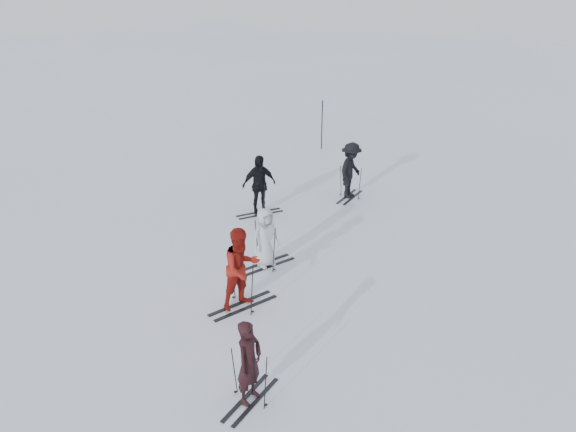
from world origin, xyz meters
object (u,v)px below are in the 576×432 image
Objects in this scene: skier_near_dark at (249,364)px; skier_uphill_far at (351,171)px; piste_marker at (322,125)px; skier_uphill_left at (259,186)px; skier_red at (242,269)px; skier_grey at (265,238)px.

skier_uphill_far is at bearing 14.51° from skier_near_dark.
skier_uphill_left is at bearing -72.64° from piste_marker.
skier_grey is at bearing 38.41° from skier_red.
skier_uphill_left is 3.47m from skier_uphill_far.
piste_marker is at bearing 41.60° from skier_grey.
skier_uphill_far is (-0.67, 5.75, 0.16)m from skier_grey.
skier_red reaches higher than skier_near_dark.
piste_marker reaches higher than skier_uphill_far.
piste_marker is at bearing 35.90° from skier_uphill_far.
piste_marker is (-2.35, 7.51, 0.11)m from skier_uphill_left.
skier_near_dark is 0.85× the size of skier_uphill_left.
piste_marker is at bearing 22.43° from skier_near_dark.
skier_red reaches higher than skier_uphill_left.
skier_uphill_left is 1.01× the size of skier_uphill_far.
skier_red is 0.91× the size of piste_marker.
piste_marker is (-5.49, 12.16, 0.10)m from skier_red.
skier_uphill_left is at bearing 144.92° from skier_uphill_far.
skier_grey is at bearing -65.34° from piste_marker.
skier_near_dark is at bearing -128.53° from skier_grey.
skier_uphill_far is 6.02m from piste_marker.
skier_uphill_far is (-3.65, 10.08, 0.14)m from skier_near_dark.
skier_uphill_far reaches higher than skier_near_dark.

